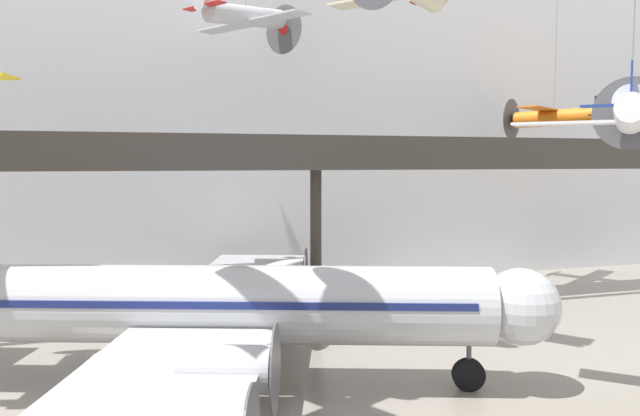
{
  "coord_description": "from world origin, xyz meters",
  "views": [
    {
      "loc": [
        -11.45,
        -10.41,
        9.15
      ],
      "look_at": [
        -4.1,
        12.36,
        7.34
      ],
      "focal_mm": 35.0,
      "sensor_mm": 36.0,
      "label": 1
    }
  ],
  "objects_px": {
    "airliner_silver_main": "(188,306)",
    "suspended_plane_silver_racer": "(246,16)",
    "suspended_plane_orange_highwing": "(554,117)",
    "suspended_plane_white_twin": "(631,112)"
  },
  "relations": [
    {
      "from": "airliner_silver_main",
      "to": "suspended_plane_orange_highwing",
      "type": "bearing_deg",
      "value": 44.72
    },
    {
      "from": "suspended_plane_orange_highwing",
      "to": "suspended_plane_white_twin",
      "type": "distance_m",
      "value": 24.13
    },
    {
      "from": "suspended_plane_silver_racer",
      "to": "suspended_plane_white_twin",
      "type": "height_order",
      "value": "suspended_plane_silver_racer"
    },
    {
      "from": "airliner_silver_main",
      "to": "suspended_plane_silver_racer",
      "type": "distance_m",
      "value": 20.12
    },
    {
      "from": "airliner_silver_main",
      "to": "suspended_plane_silver_racer",
      "type": "relative_size",
      "value": 4.08
    },
    {
      "from": "airliner_silver_main",
      "to": "suspended_plane_white_twin",
      "type": "xyz_separation_m",
      "value": [
        14.51,
        -7.58,
        7.49
      ]
    },
    {
      "from": "suspended_plane_silver_racer",
      "to": "suspended_plane_white_twin",
      "type": "xyz_separation_m",
      "value": [
        9.46,
        -20.53,
        -7.05
      ]
    },
    {
      "from": "airliner_silver_main",
      "to": "suspended_plane_silver_racer",
      "type": "bearing_deg",
      "value": 88.48
    },
    {
      "from": "suspended_plane_silver_racer",
      "to": "suspended_plane_white_twin",
      "type": "distance_m",
      "value": 23.68
    },
    {
      "from": "suspended_plane_orange_highwing",
      "to": "suspended_plane_white_twin",
      "type": "relative_size",
      "value": 0.92
    }
  ]
}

